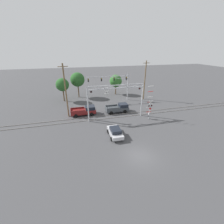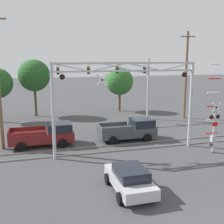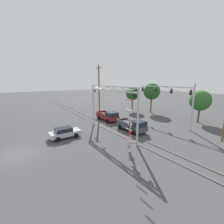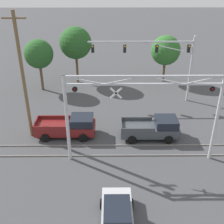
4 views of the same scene
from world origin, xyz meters
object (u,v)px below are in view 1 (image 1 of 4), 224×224
crossing_gantry (116,96)px  background_tree_far_right_verge (62,85)px  pickup_truck_lead (118,108)px  utility_pole_left (66,91)px  utility_pole_right (145,80)px  crossing_signal_mast (150,109)px  pickup_truck_following (85,111)px  background_tree_far_left_verge (116,81)px  background_tree_beyond_span (77,80)px  sedan_waiting (115,132)px  traffic_signal_span (117,82)px

crossing_gantry → background_tree_far_right_verge: (-10.57, 13.90, -0.28)m
crossing_gantry → pickup_truck_lead: 5.09m
pickup_truck_lead → background_tree_far_right_verge: 16.51m
utility_pole_left → utility_pole_right: (20.25, 6.58, -0.22)m
crossing_signal_mast → pickup_truck_following: (-12.40, 5.40, -1.28)m
pickup_truck_lead → background_tree_far_left_verge: size_ratio=0.85×
crossing_signal_mast → utility_pole_right: (4.48, 11.97, 3.10)m
pickup_truck_lead → background_tree_beyond_span: (-7.94, 13.31, 4.17)m
crossing_gantry → sedan_waiting: crossing_gantry is taller
crossing_gantry → utility_pole_right: size_ratio=1.09×
utility_pole_left → background_tree_beyond_span: bearing=77.7°
utility_pole_right → pickup_truck_lead: bearing=-143.8°
traffic_signal_span → background_tree_far_left_verge: bearing=77.8°
traffic_signal_span → background_tree_beyond_span: size_ratio=1.56×
sedan_waiting → background_tree_far_left_verge: 24.11m
crossing_signal_mast → utility_pole_right: bearing=69.5°
crossing_gantry → utility_pole_left: utility_pole_left is taller
sedan_waiting → utility_pole_right: utility_pole_right is taller
crossing_gantry → sedan_waiting: (-1.94, -6.36, -3.97)m
utility_pole_right → crossing_signal_mast: bearing=-110.5°
crossing_gantry → background_tree_far_left_verge: crossing_gantry is taller
pickup_truck_lead → utility_pole_left: utility_pole_left is taller
crossing_gantry → utility_pole_right: 14.81m
sedan_waiting → pickup_truck_lead: bearing=70.5°
utility_pole_right → background_tree_far_left_verge: size_ratio=1.73×
pickup_truck_lead → crossing_signal_mast: bearing=-45.2°
traffic_signal_span → utility_pole_left: 14.66m
background_tree_far_left_verge → pickup_truck_following: bearing=-129.0°
pickup_truck_following → utility_pole_right: 18.64m
sedan_waiting → crossing_signal_mast: bearing=27.8°
crossing_signal_mast → background_tree_far_left_verge: size_ratio=1.15×
background_tree_far_left_verge → utility_pole_right: bearing=-46.5°
crossing_signal_mast → sedan_waiting: (-8.35, -4.41, -1.45)m
pickup_truck_lead → background_tree_beyond_span: 16.05m
utility_pole_right → background_tree_beyond_span: bearing=159.9°
background_tree_beyond_span → background_tree_far_right_verge: (-4.03, -2.49, -0.66)m
traffic_signal_span → pickup_truck_lead: (-1.98, -7.60, -4.15)m
background_tree_far_left_verge → traffic_signal_span: bearing=-102.2°
crossing_signal_mast → traffic_signal_span: (-3.03, 12.63, 2.87)m
pickup_truck_following → background_tree_far_left_verge: bearing=51.0°
pickup_truck_lead → utility_pole_right: 12.54m
crossing_gantry → traffic_signal_span: size_ratio=1.02×
background_tree_far_left_verge → sedan_waiting: bearing=-106.0°
background_tree_beyond_span → crossing_gantry: bearing=-68.3°
traffic_signal_span → utility_pole_left: utility_pole_left is taller
sedan_waiting → background_tree_far_right_verge: 22.33m
utility_pole_left → background_tree_far_right_verge: bearing=96.6°
traffic_signal_span → pickup_truck_lead: size_ratio=2.19×
crossing_signal_mast → utility_pole_left: 17.00m
sedan_waiting → utility_pole_left: size_ratio=0.38×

